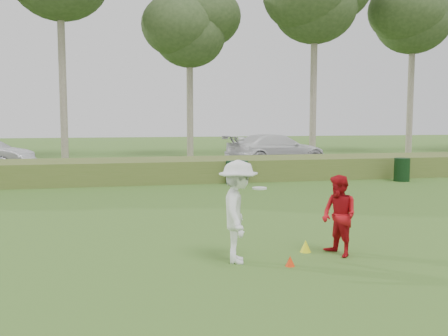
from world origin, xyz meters
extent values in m
plane|color=#396722|center=(0.00, 0.00, 0.00)|extent=(120.00, 120.00, 0.00)
cube|color=#54692A|center=(0.00, 12.00, 0.45)|extent=(80.00, 3.00, 0.90)
cube|color=#2D2D2D|center=(0.00, 17.00, 0.03)|extent=(80.00, 6.00, 0.06)
cylinder|color=gray|center=(-6.00, 23.00, 7.75)|extent=(0.44, 0.44, 15.50)
cylinder|color=gray|center=(2.00, 24.50, 5.75)|extent=(0.44, 0.44, 11.50)
ellipsoid|color=#334824|center=(2.00, 24.50, 8.62)|extent=(6.24, 6.24, 5.28)
cylinder|color=gray|center=(10.00, 22.50, 7.00)|extent=(0.44, 0.44, 14.00)
cylinder|color=gray|center=(18.00, 23.80, 6.75)|extent=(0.44, 0.44, 13.50)
ellipsoid|color=#334824|center=(18.00, 23.80, 10.12)|extent=(7.02, 7.02, 5.94)
imported|color=white|center=(-0.65, -0.31, 0.94)|extent=(0.95, 1.34, 1.88)
cylinder|color=white|center=(-0.25, -0.31, 1.36)|extent=(0.27, 0.27, 0.03)
imported|color=#B70F17|center=(1.34, -0.30, 0.78)|extent=(0.77, 0.89, 1.56)
cone|color=#FF390D|center=(0.20, -0.76, 0.09)|extent=(0.17, 0.17, 0.19)
cone|color=#FFFC1A|center=(0.82, 0.07, 0.12)|extent=(0.22, 0.22, 0.24)
cube|color=#10321C|center=(1.86, 10.29, 0.47)|extent=(0.86, 0.69, 0.93)
cylinder|color=black|center=(8.82, 9.70, 0.48)|extent=(0.83, 0.83, 0.97)
imported|color=white|center=(5.79, 17.29, 0.90)|extent=(6.16, 3.59, 1.68)
camera|label=1|loc=(-2.76, -9.02, 2.65)|focal=40.00mm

